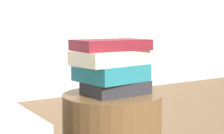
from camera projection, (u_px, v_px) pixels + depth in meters
name	position (u px, v px, depth m)	size (l,w,h in m)	color
book_charcoal	(116.00, 87.00, 1.36)	(0.23, 0.16, 0.05)	#28282D
book_teal	(110.00, 73.00, 1.36)	(0.23, 0.20, 0.06)	#1E727F
book_cream	(110.00, 57.00, 1.35)	(0.30, 0.16, 0.05)	beige
book_maroon	(112.00, 45.00, 1.35)	(0.28, 0.17, 0.04)	maroon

